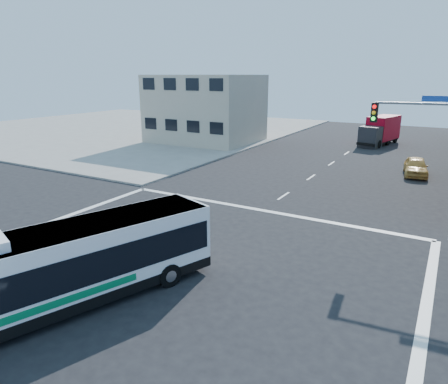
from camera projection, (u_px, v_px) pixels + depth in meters
The scene contains 7 objects.
ground at pixel (166, 275), 16.48m from camera, with size 120.00×120.00×0.00m, color black.
sidewalk_nw at pixel (126, 128), 62.29m from camera, with size 50.00×50.00×0.15m, color gray.
building_west at pixel (206, 109), 48.43m from camera, with size 12.06×10.06×8.00m.
signal_mast_ne at pixel (443, 138), 19.59m from camera, with size 7.91×1.13×8.07m.
transit_bus at pixel (65, 266), 13.84m from camera, with size 5.99×11.05×3.23m.
box_truck at pixel (380, 131), 47.03m from camera, with size 3.71×7.64×3.31m.
parked_car at pixel (416, 166), 32.77m from camera, with size 1.75×4.34×1.48m, color gold.
Camera 1 is at (9.44, -11.70, 7.94)m, focal length 32.00 mm.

